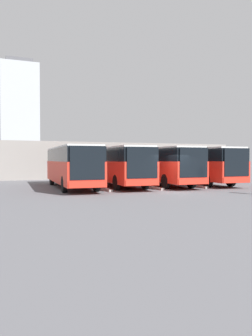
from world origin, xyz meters
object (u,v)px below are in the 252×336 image
bus_2 (117,165)px  bus_3 (72,165)px  bus_1 (159,164)px  bus_0 (197,164)px

bus_2 → bus_3: 3.78m
bus_1 → bus_0: bearing=-176.8°
bus_1 → bus_3: (7.55, -0.09, 0.00)m
bus_2 → bus_3: size_ratio=1.00×
bus_0 → bus_3: (11.32, -0.04, 0.00)m
bus_0 → bus_1: 3.77m
bus_0 → bus_2: size_ratio=1.00×
bus_1 → bus_3: bearing=1.7°
bus_2 → bus_1: bearing=177.6°
bus_1 → bus_2: same height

